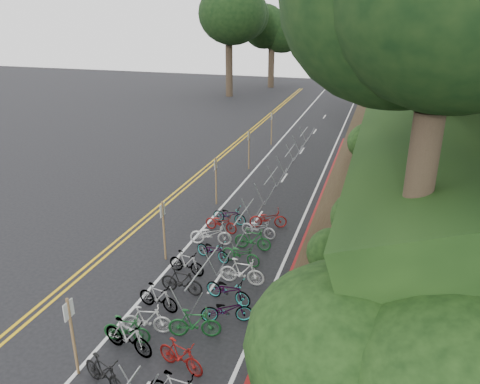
# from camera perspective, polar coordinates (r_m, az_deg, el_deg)

# --- Properties ---
(ground) EXTENTS (120.00, 120.00, 0.00)m
(ground) POSITION_cam_1_polar(r_m,az_deg,el_deg) (15.98, -19.15, -15.89)
(ground) COLOR black
(ground) RESTS_ON ground
(road_markings) EXTENTS (7.47, 80.00, 0.01)m
(road_markings) POSITION_cam_1_polar(r_m,az_deg,el_deg) (23.40, -3.57, -2.29)
(road_markings) COLOR gold
(road_markings) RESTS_ON ground
(red_curb) EXTENTS (0.25, 28.00, 0.10)m
(red_curb) POSITION_cam_1_polar(r_m,az_deg,el_deg) (23.96, 9.49, -1.85)
(red_curb) COLOR maroon
(red_curb) RESTS_ON ground
(embankment) EXTENTS (14.30, 48.14, 9.11)m
(embankment) POSITION_cam_1_polar(r_m,az_deg,el_deg) (30.10, 25.67, 6.17)
(embankment) COLOR black
(embankment) RESTS_ON ground
(bike_racks_rest) EXTENTS (1.14, 23.00, 1.17)m
(bike_racks_rest) POSITION_cam_1_polar(r_m,az_deg,el_deg) (25.02, 3.81, 1.40)
(bike_racks_rest) COLOR gray
(bike_racks_rest) RESTS_ON ground
(signpost_near) EXTENTS (0.08, 0.40, 2.43)m
(signpost_near) POSITION_cam_1_polar(r_m,az_deg,el_deg) (13.69, -19.80, -15.72)
(signpost_near) COLOR brown
(signpost_near) RESTS_ON ground
(signposts_rest) EXTENTS (0.08, 18.40, 2.50)m
(signposts_rest) POSITION_cam_1_polar(r_m,az_deg,el_deg) (26.36, -0.73, 3.81)
(signposts_rest) COLOR brown
(signposts_rest) RESTS_ON ground
(bike_front) EXTENTS (0.58, 1.53, 0.90)m
(bike_front) POSITION_cam_1_polar(r_m,az_deg,el_deg) (14.95, -13.66, -15.94)
(bike_front) COLOR #144C1E
(bike_front) RESTS_ON ground
(bike_valet) EXTENTS (3.39, 14.08, 1.06)m
(bike_valet) POSITION_cam_1_polar(r_m,az_deg,el_deg) (16.59, -4.62, -11.14)
(bike_valet) COLOR beige
(bike_valet) RESTS_ON ground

